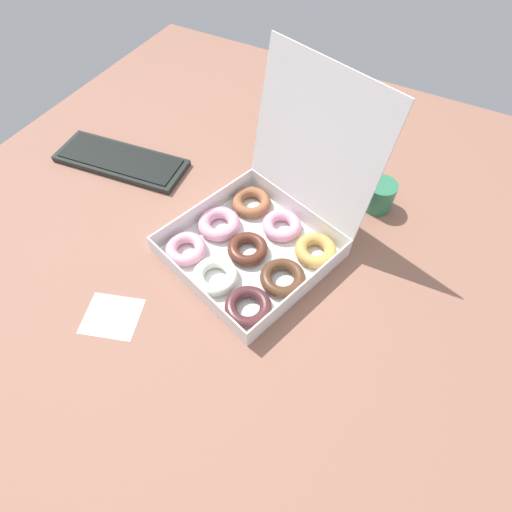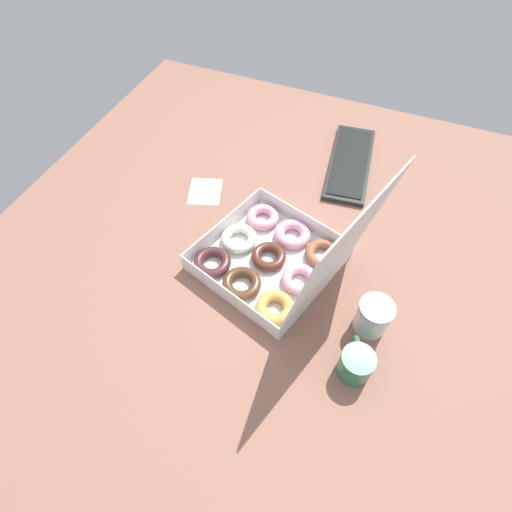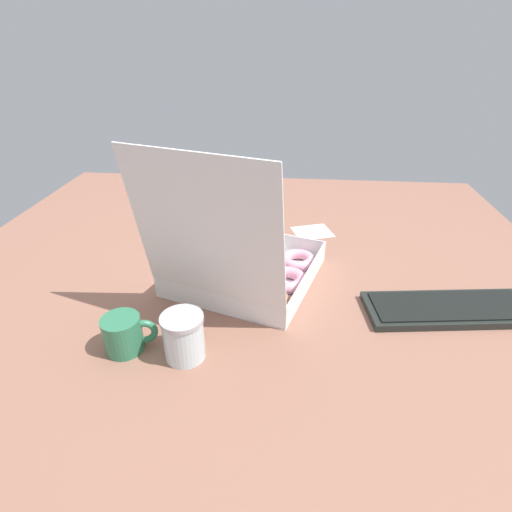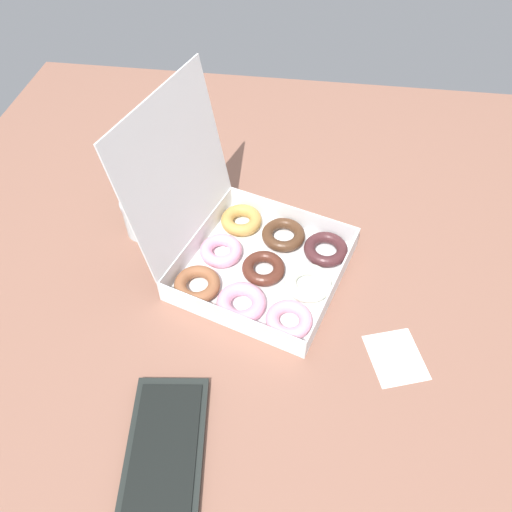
% 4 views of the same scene
% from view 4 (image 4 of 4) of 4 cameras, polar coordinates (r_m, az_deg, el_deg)
% --- Properties ---
extents(ground_plane, '(1.80, 1.80, 0.02)m').
position_cam_4_polar(ground_plane, '(1.20, -0.64, -2.14)').
color(ground_plane, '#92614F').
extents(donut_box, '(0.46, 0.51, 0.41)m').
position_cam_4_polar(donut_box, '(1.17, -0.26, -0.06)').
color(donut_box, white).
rests_on(donut_box, ground_plane).
extents(keyboard, '(0.41, 0.19, 0.02)m').
position_cam_4_polar(keyboard, '(0.97, -10.86, -24.32)').
color(keyboard, '#212623').
rests_on(keyboard, ground_plane).
extents(coffee_mug, '(0.11, 0.08, 0.08)m').
position_cam_4_polar(coffee_mug, '(1.38, -11.01, 7.92)').
color(coffee_mug, '#307853').
rests_on(coffee_mug, ground_plane).
extents(glass_jar, '(0.09, 0.09, 0.10)m').
position_cam_4_polar(glass_jar, '(1.28, -13.01, 4.44)').
color(glass_jar, silver).
rests_on(glass_jar, ground_plane).
extents(paper_napkin, '(0.15, 0.14, 0.00)m').
position_cam_4_polar(paper_napkin, '(1.10, 15.68, -11.08)').
color(paper_napkin, white).
rests_on(paper_napkin, ground_plane).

